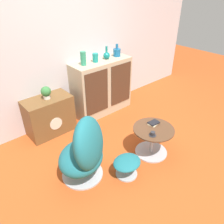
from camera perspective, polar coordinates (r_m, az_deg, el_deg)
ground_plane at (r=3.23m, az=5.29°, el=-12.84°), size 12.00×12.00×0.00m
wall_back at (r=3.77m, az=-12.85°, el=16.16°), size 6.40×0.06×2.60m
sideboard at (r=4.14m, az=-2.70°, el=6.60°), size 1.13×0.46×1.02m
tv_console at (r=3.75m, az=-16.04°, el=-0.92°), size 0.75×0.43×0.63m
egg_chair at (r=2.77m, az=-7.09°, el=-10.07°), size 0.88×0.87×0.91m
ottoman at (r=2.93m, az=3.91°, el=-13.39°), size 0.38×0.33×0.26m
coffee_table at (r=3.26m, az=10.52°, el=-6.98°), size 0.59×0.59×0.44m
vase_leftmost at (r=3.72m, az=-7.52°, el=13.70°), size 0.09×0.09×0.23m
vase_inner_left at (r=3.86m, az=-4.38°, el=13.97°), size 0.10×0.10×0.15m
vase_inner_right at (r=4.01m, az=-1.43°, el=14.63°), size 0.12×0.12×0.23m
vase_rightmost at (r=4.17m, az=1.29°, el=15.39°), size 0.13×0.13×0.22m
potted_plant at (r=3.55m, az=-16.85°, el=5.00°), size 0.16×0.16×0.20m
teacup at (r=3.00m, az=10.58°, el=-5.67°), size 0.10×0.10×0.06m
book_stack at (r=3.23m, az=10.81°, el=-2.86°), size 0.17×0.13×0.03m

